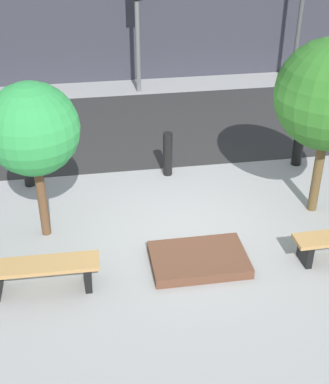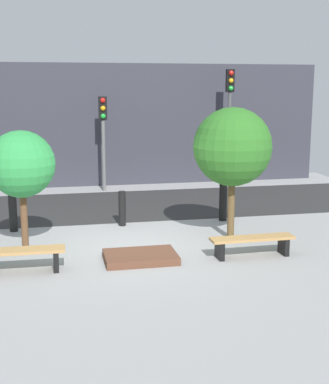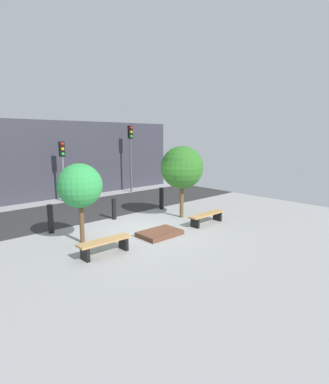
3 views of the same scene
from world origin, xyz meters
name	(u,v)px [view 3 (image 3 of 3)]	position (x,y,z in m)	size (l,w,h in m)	color
ground_plane	(144,230)	(0.00, 0.00, 0.00)	(18.00, 18.00, 0.00)	#979797
road_strip	(87,209)	(0.00, 4.37, 0.01)	(18.00, 4.25, 0.01)	#2C2C2C
building_facade	(53,160)	(0.00, 8.03, 2.17)	(16.20, 0.50, 4.33)	#33333D
bench_left	(105,244)	(-2.34, -1.10, 0.32)	(1.66, 0.45, 0.46)	black
bench_right	(207,216)	(2.34, -1.10, 0.31)	(1.80, 0.42, 0.43)	black
planter_bed	(160,233)	(0.00, -0.90, 0.08)	(1.47, 0.99, 0.16)	brown
tree_behind_left_bench	(80,186)	(-2.34, 0.30, 1.89)	(1.43, 1.43, 2.62)	brown
tree_behind_right_bench	(182,168)	(2.34, 0.30, 2.16)	(1.81, 1.81, 3.07)	brown
bollard_far_left	(51,219)	(-2.70, 2.00, 0.52)	(0.20, 0.20, 1.05)	black
bollard_left	(114,209)	(0.00, 2.00, 0.45)	(0.18, 0.18, 0.90)	black
bollard_center	(161,198)	(2.70, 2.00, 0.52)	(0.21, 0.21, 1.04)	black
traffic_light_mid_west	(63,160)	(0.00, 6.78, 2.23)	(0.28, 0.27, 3.20)	slate
traffic_light_mid_east	(131,147)	(4.44, 6.78, 2.82)	(0.28, 0.27, 4.11)	#4B4B4B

